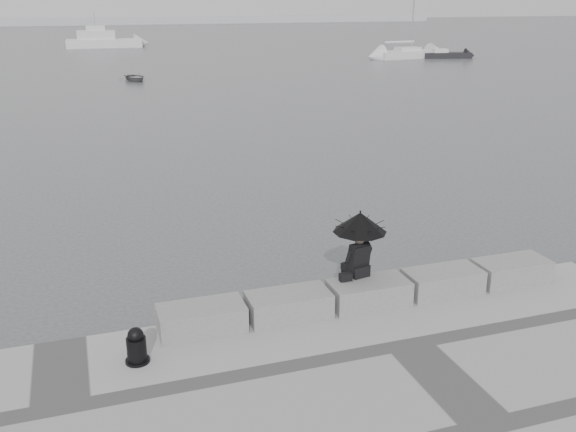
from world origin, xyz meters
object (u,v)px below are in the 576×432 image
object	(u,v)px
motor_cruiser	(104,41)
small_motorboat	(447,55)
sailboat_right	(407,53)
dinghy	(135,78)
seated_person	(360,230)
mooring_bollard	(137,348)

from	to	relation	value
motor_cruiser	small_motorboat	distance (m)	44.30
sailboat_right	dinghy	world-z (taller)	sailboat_right
seated_person	sailboat_right	xyz separation A→B (m)	(30.06, 53.02, -1.46)
motor_cruiser	dinghy	distance (m)	37.22
seated_person	sailboat_right	distance (m)	60.97
motor_cruiser	dinghy	bearing A→B (deg)	-87.44
small_motorboat	dinghy	world-z (taller)	small_motorboat
seated_person	mooring_bollard	bearing A→B (deg)	-177.84
seated_person	motor_cruiser	distance (m)	79.55
seated_person	motor_cruiser	bearing A→B (deg)	79.10
motor_cruiser	dinghy	xyz separation A→B (m)	(0.10, -37.22, -0.64)
seated_person	dinghy	world-z (taller)	seated_person
mooring_bollard	dinghy	xyz separation A→B (m)	(4.36, 43.40, -0.52)
sailboat_right	motor_cruiser	size ratio (longest dim) A/B	1.33
sailboat_right	motor_cruiser	distance (m)	40.32
small_motorboat	dinghy	distance (m)	35.78
mooring_bollard	small_motorboat	bearing A→B (deg)	53.73
mooring_bollard	small_motorboat	distance (m)	65.67
seated_person	mooring_bollard	size ratio (longest dim) A/B	2.12
dinghy	sailboat_right	bearing A→B (deg)	4.39
seated_person	mooring_bollard	distance (m)	4.85
sailboat_right	dinghy	distance (m)	32.11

